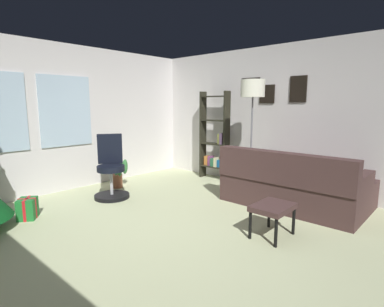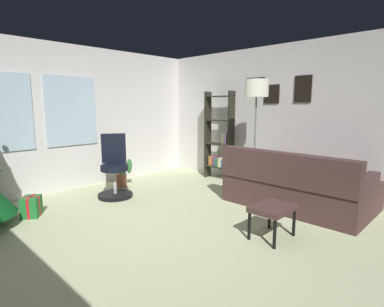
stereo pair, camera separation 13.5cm
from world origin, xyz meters
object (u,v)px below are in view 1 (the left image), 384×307
bookshelf (215,141)px  couch (299,187)px  potted_plant (118,174)px  floor_lamp (253,96)px  office_chair (111,173)px  gift_box_green (27,209)px  footstool (273,209)px

bookshelf → couch: bearing=-104.8°
couch → potted_plant: 3.11m
couch → floor_lamp: bearing=81.8°
couch → office_chair: 2.95m
gift_box_green → bookshelf: (3.42, -0.49, 0.65)m
office_chair → potted_plant: bearing=44.0°
couch → footstool: (-1.21, -0.20, 0.03)m
office_chair → potted_plant: size_ratio=1.69×
footstool → potted_plant: potted_plant is taller
bookshelf → gift_box_green: bearing=171.8°
floor_lamp → couch: bearing=-98.2°
office_chair → bookshelf: bearing=-13.0°
bookshelf → potted_plant: size_ratio=2.89×
gift_box_green → floor_lamp: floor_lamp is taller
floor_lamp → footstool: bearing=-140.2°
couch → office_chair: bearing=122.6°
footstool → potted_plant: bearing=89.7°
couch → gift_box_green: 3.82m
gift_box_green → bookshelf: bearing=-8.2°
bookshelf → potted_plant: bookshelf is taller
footstool → gift_box_green: bearing=122.0°
office_chair → bookshelf: (2.12, -0.49, 0.37)m
footstool → gift_box_green: 3.18m
couch → potted_plant: (-1.19, 2.87, -0.05)m
floor_lamp → potted_plant: size_ratio=3.13×
footstool → floor_lamp: (1.34, 1.12, 1.32)m
footstool → potted_plant: 3.07m
office_chair → floor_lamp: size_ratio=0.54×
footstool → bookshelf: (1.74, 2.20, 0.46)m
bookshelf → potted_plant: (-1.72, 0.87, -0.53)m
potted_plant → footstool: bearing=-90.3°
couch → gift_box_green: bearing=139.2°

